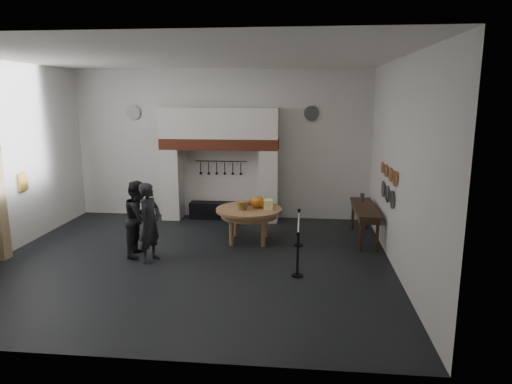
# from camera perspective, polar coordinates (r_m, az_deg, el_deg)

# --- Properties ---
(floor) EXTENTS (9.00, 8.00, 0.02)m
(floor) POSITION_cam_1_polar(r_m,az_deg,el_deg) (10.66, -7.95, -8.50)
(floor) COLOR black
(floor) RESTS_ON ground
(ceiling) EXTENTS (9.00, 8.00, 0.02)m
(ceiling) POSITION_cam_1_polar(r_m,az_deg,el_deg) (10.04, -8.72, 16.37)
(ceiling) COLOR silver
(ceiling) RESTS_ON wall_back
(wall_back) EXTENTS (9.00, 0.02, 4.50)m
(wall_back) POSITION_cam_1_polar(r_m,az_deg,el_deg) (13.99, -4.33, 5.93)
(wall_back) COLOR silver
(wall_back) RESTS_ON floor
(wall_front) EXTENTS (9.00, 0.02, 4.50)m
(wall_front) POSITION_cam_1_polar(r_m,az_deg,el_deg) (6.37, -17.06, -1.73)
(wall_front) COLOR silver
(wall_front) RESTS_ON floor
(wall_right) EXTENTS (0.02, 8.00, 4.50)m
(wall_right) POSITION_cam_1_polar(r_m,az_deg,el_deg) (10.01, 17.57, 3.05)
(wall_right) COLOR silver
(wall_right) RESTS_ON floor
(chimney_pier_left) EXTENTS (0.55, 0.70, 2.15)m
(chimney_pier_left) POSITION_cam_1_polar(r_m,az_deg,el_deg) (14.16, -10.39, 1.03)
(chimney_pier_left) COLOR silver
(chimney_pier_left) RESTS_ON floor
(chimney_pier_right) EXTENTS (0.55, 0.70, 2.15)m
(chimney_pier_right) POSITION_cam_1_polar(r_m,az_deg,el_deg) (13.63, 1.60, 0.81)
(chimney_pier_right) COLOR silver
(chimney_pier_right) RESTS_ON floor
(hearth_brick_band) EXTENTS (3.50, 0.72, 0.32)m
(hearth_brick_band) POSITION_cam_1_polar(r_m,az_deg,el_deg) (13.64, -4.59, 6.03)
(hearth_brick_band) COLOR #9E442B
(hearth_brick_band) RESTS_ON chimney_pier_left
(chimney_hood) EXTENTS (3.50, 0.70, 0.90)m
(chimney_hood) POSITION_cam_1_polar(r_m,az_deg,el_deg) (13.59, -4.64, 8.59)
(chimney_hood) COLOR silver
(chimney_hood) RESTS_ON hearth_brick_band
(iron_range) EXTENTS (1.90, 0.45, 0.50)m
(iron_range) POSITION_cam_1_polar(r_m,az_deg,el_deg) (14.07, -4.40, -2.32)
(iron_range) COLOR black
(iron_range) RESTS_ON floor
(utensil_rail) EXTENTS (1.60, 0.02, 0.02)m
(utensil_rail) POSITION_cam_1_polar(r_m,az_deg,el_deg) (13.97, -4.36, 3.86)
(utensil_rail) COLOR black
(utensil_rail) RESTS_ON wall_back
(wall_plaque) EXTENTS (0.05, 0.34, 0.44)m
(wall_plaque) POSITION_cam_1_polar(r_m,az_deg,el_deg) (12.74, -27.11, 1.12)
(wall_plaque) COLOR gold
(wall_plaque) RESTS_ON wall_left
(work_table) EXTENTS (1.92, 1.92, 0.07)m
(work_table) POSITION_cam_1_polar(r_m,az_deg,el_deg) (11.70, -0.87, -2.22)
(work_table) COLOR #A87D4F
(work_table) RESTS_ON floor
(pumpkin) EXTENTS (0.36, 0.36, 0.31)m
(pumpkin) POSITION_cam_1_polar(r_m,az_deg,el_deg) (11.73, 0.15, -1.23)
(pumpkin) COLOR orange
(pumpkin) RESTS_ON work_table
(cheese_block_big) EXTENTS (0.22, 0.22, 0.24)m
(cheese_block_big) POSITION_cam_1_polar(r_m,az_deg,el_deg) (11.57, 1.55, -1.60)
(cheese_block_big) COLOR #FFEE98
(cheese_block_big) RESTS_ON work_table
(cheese_block_small) EXTENTS (0.18, 0.18, 0.20)m
(cheese_block_small) POSITION_cam_1_polar(r_m,az_deg,el_deg) (11.87, 1.57, -1.36)
(cheese_block_small) COLOR #FAE695
(cheese_block_small) RESTS_ON work_table
(wicker_basket) EXTENTS (0.36, 0.36, 0.22)m
(wicker_basket) POSITION_cam_1_polar(r_m,az_deg,el_deg) (11.54, -1.70, -1.69)
(wicker_basket) COLOR olive
(wicker_basket) RESTS_ON work_table
(bread_loaf) EXTENTS (0.31, 0.18, 0.13)m
(bread_loaf) POSITION_cam_1_polar(r_m,az_deg,el_deg) (12.03, -1.15, -1.34)
(bread_loaf) COLOR #A06F38
(bread_loaf) RESTS_ON work_table
(visitor_near) EXTENTS (0.59, 0.75, 1.82)m
(visitor_near) POSITION_cam_1_polar(r_m,az_deg,el_deg) (10.55, -13.12, -3.74)
(visitor_near) COLOR black
(visitor_near) RESTS_ON floor
(visitor_far) EXTENTS (0.68, 0.87, 1.78)m
(visitor_far) POSITION_cam_1_polar(r_m,az_deg,el_deg) (11.05, -14.42, -3.19)
(visitor_far) COLOR black
(visitor_far) RESTS_ON floor
(side_table) EXTENTS (0.55, 2.20, 0.06)m
(side_table) POSITION_cam_1_polar(r_m,az_deg,el_deg) (12.14, 13.46, -1.89)
(side_table) COLOR #392214
(side_table) RESTS_ON floor
(pewter_jug) EXTENTS (0.12, 0.12, 0.22)m
(pewter_jug) POSITION_cam_1_polar(r_m,az_deg,el_deg) (12.69, 13.14, -0.64)
(pewter_jug) COLOR #454549
(pewter_jug) RESTS_ON side_table
(copper_pan_a) EXTENTS (0.03, 0.34, 0.34)m
(copper_pan_a) POSITION_cam_1_polar(r_m,az_deg,el_deg) (10.24, 17.02, 1.57)
(copper_pan_a) COLOR #C6662D
(copper_pan_a) RESTS_ON wall_right
(copper_pan_b) EXTENTS (0.03, 0.32, 0.32)m
(copper_pan_b) POSITION_cam_1_polar(r_m,az_deg,el_deg) (10.78, 16.48, 2.09)
(copper_pan_b) COLOR #C6662D
(copper_pan_b) RESTS_ON wall_right
(copper_pan_c) EXTENTS (0.03, 0.30, 0.30)m
(copper_pan_c) POSITION_cam_1_polar(r_m,az_deg,el_deg) (11.31, 15.98, 2.56)
(copper_pan_c) COLOR #C6662D
(copper_pan_c) RESTS_ON wall_right
(copper_pan_d) EXTENTS (0.03, 0.28, 0.28)m
(copper_pan_d) POSITION_cam_1_polar(r_m,az_deg,el_deg) (11.85, 15.53, 2.99)
(copper_pan_d) COLOR #C6662D
(copper_pan_d) RESTS_ON wall_right
(pewter_plate_left) EXTENTS (0.03, 0.40, 0.40)m
(pewter_plate_left) POSITION_cam_1_polar(r_m,az_deg,el_deg) (10.53, 16.66, -0.91)
(pewter_plate_left) COLOR #4C4C51
(pewter_plate_left) RESTS_ON wall_right
(pewter_plate_mid) EXTENTS (0.03, 0.40, 0.40)m
(pewter_plate_mid) POSITION_cam_1_polar(r_m,az_deg,el_deg) (11.11, 16.10, -0.23)
(pewter_plate_mid) COLOR #4C4C51
(pewter_plate_mid) RESTS_ON wall_right
(pewter_plate_right) EXTENTS (0.03, 0.40, 0.40)m
(pewter_plate_right) POSITION_cam_1_polar(r_m,az_deg,el_deg) (11.69, 15.59, 0.38)
(pewter_plate_right) COLOR #4C4C51
(pewter_plate_right) RESTS_ON wall_right
(pewter_plate_back_left) EXTENTS (0.44, 0.03, 0.44)m
(pewter_plate_back_left) POSITION_cam_1_polar(r_m,az_deg,el_deg) (14.61, -15.05, 9.55)
(pewter_plate_back_left) COLOR #4C4C51
(pewter_plate_back_left) RESTS_ON wall_back
(pewter_plate_back_right) EXTENTS (0.44, 0.03, 0.44)m
(pewter_plate_back_right) POSITION_cam_1_polar(r_m,az_deg,el_deg) (13.67, 6.96, 9.73)
(pewter_plate_back_right) COLOR #4C4C51
(pewter_plate_back_right) RESTS_ON wall_back
(barrier_post_near) EXTENTS (0.05, 0.05, 0.90)m
(barrier_post_near) POSITION_cam_1_polar(r_m,az_deg,el_deg) (9.59, 5.23, -7.93)
(barrier_post_near) COLOR black
(barrier_post_near) RESTS_ON floor
(barrier_post_far) EXTENTS (0.05, 0.05, 0.90)m
(barrier_post_far) POSITION_cam_1_polar(r_m,az_deg,el_deg) (11.49, 5.36, -4.56)
(barrier_post_far) COLOR black
(barrier_post_far) RESTS_ON floor
(barrier_rope) EXTENTS (0.04, 2.00, 0.04)m
(barrier_rope) POSITION_cam_1_polar(r_m,az_deg,el_deg) (10.42, 5.35, -4.00)
(barrier_rope) COLOR white
(barrier_rope) RESTS_ON barrier_post_near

